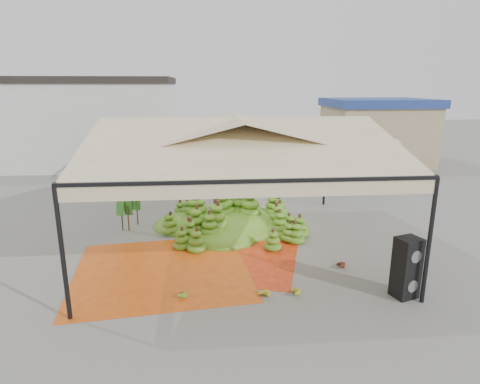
{
  "coord_description": "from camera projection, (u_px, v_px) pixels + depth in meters",
  "views": [
    {
      "loc": [
        -0.99,
        -12.02,
        4.92
      ],
      "look_at": [
        0.2,
        1.5,
        1.3
      ],
      "focal_mm": 30.0,
      "sensor_mm": 36.0,
      "label": 1
    }
  ],
  "objects": [
    {
      "name": "banana_leaves",
      "position": [
        130.0,
        229.0,
        14.19
      ],
      "size": [
        0.96,
        1.36,
        3.7
      ],
      "primitive_type": null,
      "color": "#307A20",
      "rests_on": "ground"
    },
    {
      "name": "banana_heap",
      "position": [
        234.0,
        212.0,
        14.1
      ],
      "size": [
        6.53,
        5.72,
        1.23
      ],
      "primitive_type": "ellipsoid",
      "rotation": [
        0.0,
        0.0,
        0.19
      ],
      "color": "#3A821B",
      "rests_on": "ground"
    },
    {
      "name": "building_white",
      "position": [
        59.0,
        122.0,
        24.85
      ],
      "size": [
        14.3,
        6.3,
        5.4
      ],
      "color": "silver",
      "rests_on": "ground"
    },
    {
      "name": "speaker_stack",
      "position": [
        406.0,
        268.0,
        9.48
      ],
      "size": [
        0.66,
        0.62,
        1.5
      ],
      "rotation": [
        0.0,
        0.0,
        0.31
      ],
      "color": "black",
      "rests_on": "ground"
    },
    {
      "name": "ground",
      "position": [
        238.0,
        243.0,
        12.92
      ],
      "size": [
        90.0,
        90.0,
        0.0
      ],
      "primitive_type": "plane",
      "color": "slate",
      "rests_on": "ground"
    },
    {
      "name": "truck_left",
      "position": [
        166.0,
        157.0,
        21.1
      ],
      "size": [
        6.38,
        3.28,
        2.09
      ],
      "rotation": [
        0.0,
        0.0,
        0.21
      ],
      "color": "#482E18",
      "rests_on": "ground"
    },
    {
      "name": "hand_yellow_a",
      "position": [
        293.0,
        291.0,
        9.69
      ],
      "size": [
        0.49,
        0.41,
        0.22
      ],
      "primitive_type": "ellipsoid",
      "rotation": [
        0.0,
        0.0,
        0.03
      ],
      "color": "gold",
      "rests_on": "ground"
    },
    {
      "name": "hand_green",
      "position": [
        180.0,
        292.0,
        9.62
      ],
      "size": [
        0.58,
        0.54,
        0.21
      ],
      "primitive_type": "ellipsoid",
      "rotation": [
        0.0,
        0.0,
        -0.43
      ],
      "color": "#437418",
      "rests_on": "ground"
    },
    {
      "name": "hand_red_b",
      "position": [
        400.0,
        289.0,
        9.83
      ],
      "size": [
        0.43,
        0.37,
        0.17
      ],
      "primitive_type": "ellipsoid",
      "rotation": [
        0.0,
        0.0,
        -0.15
      ],
      "color": "#522712",
      "rests_on": "ground"
    },
    {
      "name": "canopy_tent",
      "position": [
        238.0,
        141.0,
        12.07
      ],
      "size": [
        8.1,
        8.1,
        4.0
      ],
      "color": "black",
      "rests_on": "ground"
    },
    {
      "name": "hand_red_a",
      "position": [
        338.0,
        264.0,
        11.15
      ],
      "size": [
        0.53,
        0.44,
        0.23
      ],
      "primitive_type": "ellipsoid",
      "rotation": [
        0.0,
        0.0,
        -0.06
      ],
      "color": "#572214",
      "rests_on": "ground"
    },
    {
      "name": "hand_yellow_b",
      "position": [
        262.0,
        294.0,
        9.55
      ],
      "size": [
        0.65,
        0.63,
        0.23
      ],
      "primitive_type": "ellipsoid",
      "rotation": [
        0.0,
        0.0,
        0.68
      ],
      "color": "gold",
      "rests_on": "ground"
    },
    {
      "name": "vendor",
      "position": [
        243.0,
        192.0,
        15.4
      ],
      "size": [
        0.82,
        0.68,
        1.91
      ],
      "primitive_type": "imported",
      "rotation": [
        0.0,
        0.0,
        2.76
      ],
      "color": "gray",
      "rests_on": "ground"
    },
    {
      "name": "tarp_right",
      "position": [
        234.0,
        255.0,
        11.99
      ],
      "size": [
        4.61,
        4.73,
        0.01
      ],
      "primitive_type": "cube",
      "rotation": [
        0.0,
        0.0,
        -0.28
      ],
      "color": "#D44F14",
      "rests_on": "ground"
    },
    {
      "name": "building_tan",
      "position": [
        376.0,
        131.0,
        25.74
      ],
      "size": [
        6.3,
        5.3,
        4.1
      ],
      "color": "tan",
      "rests_on": "ground"
    },
    {
      "name": "hanging_bunches",
      "position": [
        242.0,
        168.0,
        11.55
      ],
      "size": [
        4.74,
        0.24,
        0.2
      ],
      "color": "#4E7A19",
      "rests_on": "ground"
    },
    {
      "name": "tarp_left",
      "position": [
        162.0,
        270.0,
        11.0
      ],
      "size": [
        5.09,
        4.9,
        0.01
      ],
      "primitive_type": "cube",
      "rotation": [
        0.0,
        0.0,
        0.11
      ],
      "color": "#CF5D13",
      "rests_on": "ground"
    },
    {
      "name": "truck_right",
      "position": [
        335.0,
        157.0,
        20.41
      ],
      "size": [
        6.98,
        4.52,
        2.27
      ],
      "rotation": [
        0.0,
        0.0,
        -0.38
      ],
      "color": "#463217",
      "rests_on": "ground"
    }
  ]
}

